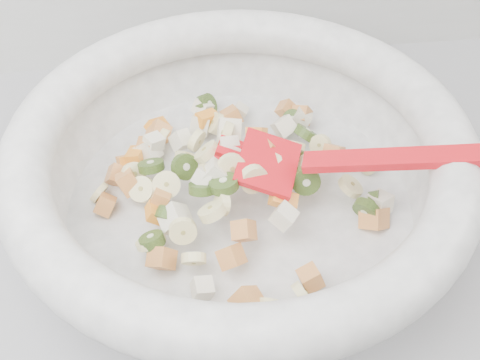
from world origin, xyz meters
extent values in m
cylinder|color=white|center=(0.00, 1.45, 0.91)|extent=(0.36, 0.36, 0.02)
torus|color=white|center=(0.00, 1.45, 0.99)|extent=(0.44, 0.44, 0.05)
cylinder|color=#FDF5A9|center=(-0.07, 1.44, 0.96)|extent=(0.04, 0.03, 0.03)
cylinder|color=#FDF5A9|center=(0.06, 1.49, 0.95)|extent=(0.04, 0.03, 0.03)
cylinder|color=#FDF5A9|center=(-0.03, 1.40, 0.96)|extent=(0.03, 0.03, 0.03)
cylinder|color=#FDF5A9|center=(0.11, 1.44, 0.94)|extent=(0.03, 0.03, 0.02)
cylinder|color=#FDF5A9|center=(-0.07, 1.53, 0.93)|extent=(0.03, 0.03, 0.03)
cylinder|color=#FDF5A9|center=(-0.01, 1.54, 0.94)|extent=(0.02, 0.03, 0.03)
cylinder|color=#FDF5A9|center=(0.09, 1.50, 0.94)|extent=(0.03, 0.03, 0.03)
cylinder|color=#FDF5A9|center=(0.04, 1.32, 0.93)|extent=(0.02, 0.04, 0.03)
cylinder|color=#FDF5A9|center=(-0.01, 1.51, 0.96)|extent=(0.02, 0.03, 0.04)
cylinder|color=#FDF5A9|center=(-0.03, 1.48, 0.96)|extent=(0.04, 0.04, 0.03)
cylinder|color=#FDF5A9|center=(-0.05, 1.48, 0.95)|extent=(0.03, 0.03, 0.02)
cylinder|color=#FDF5A9|center=(-0.06, 1.39, 0.95)|extent=(0.03, 0.02, 0.03)
cylinder|color=#FDF5A9|center=(-0.09, 1.46, 0.94)|extent=(0.03, 0.03, 0.03)
cylinder|color=#FDF5A9|center=(-0.04, 1.51, 0.95)|extent=(0.03, 0.03, 0.03)
cylinder|color=#FDF5A9|center=(-0.05, 1.37, 0.94)|extent=(0.03, 0.02, 0.03)
cylinder|color=#FDF5A9|center=(-0.02, 1.41, 0.96)|extent=(0.02, 0.02, 0.03)
cylinder|color=#FDF5A9|center=(0.07, 1.46, 0.95)|extent=(0.03, 0.02, 0.03)
cylinder|color=#FDF5A9|center=(0.01, 1.43, 0.97)|extent=(0.04, 0.02, 0.04)
cylinder|color=#FDF5A9|center=(-0.01, 1.44, 0.97)|extent=(0.03, 0.02, 0.03)
cylinder|color=#FDF5A9|center=(-0.14, 1.47, 0.93)|extent=(0.02, 0.03, 0.03)
cylinder|color=#FDF5A9|center=(-0.10, 1.48, 0.94)|extent=(0.03, 0.03, 0.03)
cylinder|color=#FDF5A9|center=(-0.03, 1.45, 0.97)|extent=(0.04, 0.04, 0.02)
cylinder|color=#FDF5A9|center=(0.01, 1.32, 0.93)|extent=(0.03, 0.02, 0.03)
cylinder|color=#FDF5A9|center=(0.14, 1.47, 0.93)|extent=(0.02, 0.03, 0.03)
cylinder|color=#FDF5A9|center=(-0.09, 1.39, 0.94)|extent=(0.04, 0.04, 0.02)
cylinder|color=#FDF5A9|center=(0.03, 1.45, 0.96)|extent=(0.03, 0.04, 0.03)
cube|color=#E08646|center=(0.12, 1.40, 0.93)|extent=(0.03, 0.04, 0.04)
cube|color=#E08646|center=(-0.09, 1.52, 0.94)|extent=(0.02, 0.02, 0.02)
cube|color=#E08646|center=(0.05, 1.34, 0.94)|extent=(0.03, 0.02, 0.03)
cube|color=#E08646|center=(-0.13, 1.45, 0.93)|extent=(0.02, 0.03, 0.03)
cube|color=#E08646|center=(-0.12, 1.49, 0.93)|extent=(0.03, 0.03, 0.03)
cube|color=#E08646|center=(-0.08, 1.54, 0.94)|extent=(0.03, 0.03, 0.03)
cube|color=#E08646|center=(-0.02, 1.36, 0.94)|extent=(0.03, 0.03, 0.03)
cube|color=#E08646|center=(-0.11, 1.47, 0.94)|extent=(0.03, 0.03, 0.03)
cube|color=#E08646|center=(0.10, 1.48, 0.94)|extent=(0.03, 0.03, 0.03)
cube|color=#E08646|center=(0.00, 1.38, 0.95)|extent=(0.02, 0.03, 0.03)
cube|color=#E08646|center=(-0.08, 1.37, 0.94)|extent=(0.03, 0.03, 0.03)
cube|color=#E08646|center=(0.07, 1.57, 0.93)|extent=(0.03, 0.03, 0.03)
cube|color=#E08646|center=(-0.08, 1.43, 0.95)|extent=(0.03, 0.02, 0.03)
cube|color=#E08646|center=(-0.01, 1.32, 0.93)|extent=(0.03, 0.03, 0.03)
cube|color=#E08646|center=(0.08, 1.55, 0.93)|extent=(0.03, 0.03, 0.03)
cube|color=#E08646|center=(0.00, 1.55, 0.94)|extent=(0.03, 0.03, 0.03)
cube|color=#E08646|center=(0.03, 1.47, 0.97)|extent=(0.03, 0.03, 0.03)
cylinder|color=olive|center=(0.06, 1.43, 0.96)|extent=(0.04, 0.02, 0.04)
cylinder|color=olive|center=(-0.02, 1.42, 0.97)|extent=(0.04, 0.04, 0.02)
cylinder|color=olive|center=(-0.05, 1.47, 0.95)|extent=(0.04, 0.03, 0.03)
cylinder|color=olive|center=(-0.07, 1.41, 0.95)|extent=(0.03, 0.03, 0.03)
cylinder|color=olive|center=(0.08, 1.52, 0.94)|extent=(0.03, 0.03, 0.03)
cylinder|color=olive|center=(-0.02, 1.58, 0.94)|extent=(0.03, 0.03, 0.03)
cylinder|color=olive|center=(-0.09, 1.39, 0.94)|extent=(0.03, 0.03, 0.02)
cylinder|color=olive|center=(0.13, 1.42, 0.94)|extent=(0.02, 0.03, 0.03)
cylinder|color=olive|center=(-0.08, 1.48, 0.95)|extent=(0.03, 0.03, 0.02)
cylinder|color=olive|center=(0.07, 1.46, 0.95)|extent=(0.04, 0.02, 0.04)
cylinder|color=olive|center=(-0.04, 1.43, 0.96)|extent=(0.03, 0.03, 0.02)
cylinder|color=olive|center=(0.12, 1.41, 0.94)|extent=(0.03, 0.03, 0.03)
cylinder|color=olive|center=(0.07, 1.55, 0.93)|extent=(0.03, 0.03, 0.03)
cube|color=#EEE2C9|center=(0.00, 1.52, 0.96)|extent=(0.03, 0.03, 0.03)
cube|color=#EEE2C9|center=(0.13, 1.41, 0.94)|extent=(0.03, 0.03, 0.02)
cube|color=#EEE2C9|center=(0.03, 1.39, 0.96)|extent=(0.03, 0.03, 0.03)
cube|color=#EEE2C9|center=(-0.08, 1.52, 0.94)|extent=(0.03, 0.02, 0.02)
cube|color=#EEE2C9|center=(0.01, 1.57, 0.93)|extent=(0.03, 0.02, 0.02)
cube|color=#EEE2C9|center=(0.06, 1.53, 0.94)|extent=(0.03, 0.03, 0.03)
cube|color=#EEE2C9|center=(-0.03, 1.58, 0.93)|extent=(0.03, 0.03, 0.02)
cube|color=#EEE2C9|center=(-0.05, 1.34, 0.93)|extent=(0.02, 0.02, 0.02)
cube|color=#EEE2C9|center=(-0.04, 1.44, 0.97)|extent=(0.02, 0.03, 0.02)
cube|color=#EEE2C9|center=(0.08, 1.55, 0.93)|extent=(0.03, 0.02, 0.03)
cube|color=#EEE2C9|center=(-0.06, 1.41, 0.95)|extent=(0.04, 0.03, 0.03)
cube|color=#EEE2C9|center=(-0.09, 1.52, 0.94)|extent=(0.03, 0.03, 0.03)
cube|color=#EEE2C9|center=(-0.02, 1.44, 0.97)|extent=(0.03, 0.03, 0.04)
cube|color=#EEE2C9|center=(-0.05, 1.52, 0.94)|extent=(0.03, 0.03, 0.03)
cube|color=#EEE2C9|center=(-0.03, 1.55, 0.93)|extent=(0.03, 0.03, 0.03)
cube|color=#EEE2C9|center=(-0.01, 1.48, 0.96)|extent=(0.02, 0.03, 0.03)
cube|color=orange|center=(-0.11, 1.51, 0.93)|extent=(0.03, 0.03, 0.02)
cube|color=orange|center=(0.04, 1.41, 0.96)|extent=(0.03, 0.02, 0.03)
cube|color=orange|center=(-0.08, 1.56, 0.94)|extent=(0.03, 0.03, 0.03)
cube|color=orange|center=(-0.02, 1.55, 0.94)|extent=(0.03, 0.03, 0.02)
cube|color=orange|center=(0.02, 1.50, 0.96)|extent=(0.03, 0.03, 0.03)
cube|color=orange|center=(-0.10, 1.51, 0.94)|extent=(0.02, 0.03, 0.02)
cube|color=orange|center=(-0.08, 1.42, 0.94)|extent=(0.02, 0.02, 0.02)
cube|color=red|center=(0.03, 1.45, 0.97)|extent=(0.07, 0.08, 0.03)
cube|color=red|center=(0.00, 1.48, 0.97)|extent=(0.03, 0.02, 0.01)
cube|color=red|center=(-0.01, 1.46, 0.97)|extent=(0.03, 0.02, 0.01)
cube|color=red|center=(-0.01, 1.45, 0.97)|extent=(0.03, 0.02, 0.01)
cube|color=red|center=(-0.02, 1.44, 0.97)|extent=(0.03, 0.02, 0.01)
cube|color=red|center=(0.15, 1.40, 1.01)|extent=(0.19, 0.08, 0.06)
camera|label=1|loc=(-0.05, 1.05, 1.37)|focal=45.00mm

